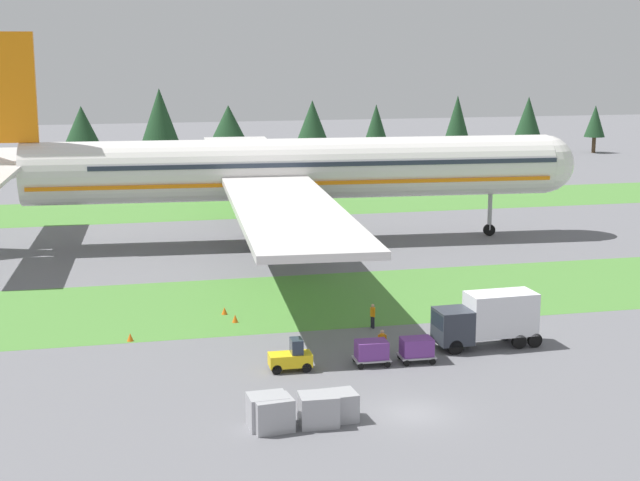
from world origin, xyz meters
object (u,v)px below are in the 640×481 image
Objects in this scene: baggage_tug at (291,357)px; taxiway_marker_2 at (130,337)px; uld_container_0 at (272,414)px; catering_truck at (488,318)px; airliner at (273,169)px; taxiway_marker_0 at (224,311)px; ground_crew_loader at (382,342)px; cargo_dolly_lead at (372,351)px; taxiway_marker_1 at (441,313)px; ground_crew_marshaller at (373,315)px; uld_container_2 at (337,406)px; cargo_dolly_second at (417,348)px; uld_container_1 at (268,411)px; taxiway_marker_3 at (235,318)px; uld_container_3 at (318,410)px.

baggage_tug is 4.84× the size of taxiway_marker_2.
catering_truck is at bearing 33.35° from uld_container_0.
airliner reaches higher than taxiway_marker_0.
ground_crew_loader is 3.21× the size of taxiway_marker_0.
cargo_dolly_lead is 12.16m from taxiway_marker_1.
ground_crew_marshaller is 1.00× the size of ground_crew_loader.
uld_container_2 is (-6.49, -15.85, -0.18)m from ground_crew_marshaller.
cargo_dolly_second is (2.06, -38.52, -6.47)m from airliner.
cargo_dolly_second is 10.57m from taxiway_marker_1.
cargo_dolly_second is at bearing -90.00° from baggage_tug.
uld_container_0 is 1.00× the size of uld_container_1.
baggage_tug is 1.51× the size of ground_crew_marshaller.
airliner is 48.41m from uld_container_0.
uld_container_2 is at bearing 1.49° from uld_container_1.
ground_crew_loader is 16.97m from taxiway_marker_2.
taxiway_marker_3 is (7.46, 2.83, 0.01)m from taxiway_marker_2.
cargo_dolly_lead reaches higher than uld_container_2.
ground_crew_loader is 13.37m from uld_container_1.
taxiway_marker_1 is (12.15, 17.41, -0.49)m from uld_container_2.
uld_container_3 is 19.26m from taxiway_marker_2.
baggage_tug is 1.18× the size of cargo_dolly_lead.
ground_crew_marshaller reaches higher than cargo_dolly_lead.
taxiway_marker_3 is (-9.18, 3.53, -0.66)m from ground_crew_marshaller.
taxiway_marker_2 is at bearing 65.55° from cargo_dolly_second.
baggage_tug is at bearing -41.23° from taxiway_marker_2.
ground_crew_loader is 13.58m from uld_container_0.
taxiway_marker_3 is at bearing 94.58° from uld_container_3.
cargo_dolly_second is 4.13× the size of taxiway_marker_0.
airliner is 34.13× the size of cargo_dolly_second.
airliner is 134.65× the size of taxiway_marker_3.
baggage_tug is 13.51m from taxiway_marker_0.
cargo_dolly_second reaches higher than uld_container_2.
taxiway_marker_2 is at bearing 121.54° from uld_container_2.
airliner is 29.23m from taxiway_marker_3.
cargo_dolly_lead is 0.32× the size of catering_truck.
taxiway_marker_3 is at bearing 172.45° from taxiway_marker_1.
ground_crew_marshaller reaches higher than uld_container_3.
taxiway_marker_2 is at bearing 118.04° from uld_container_3.
uld_container_3 is at bearing -61.96° from taxiway_marker_2.
uld_container_0 reaches higher than cargo_dolly_lead.
cargo_dolly_second reaches higher than taxiway_marker_0.
taxiway_marker_1 is (15.88, 17.51, -0.59)m from uld_container_1.
taxiway_marker_0 is at bearing 38.87° from cargo_dolly_second.
catering_truck is 3.52× the size of uld_container_0.
uld_container_2 is (3.55, 0.53, -0.10)m from uld_container_0.
cargo_dolly_second is 13.75m from uld_container_0.
airliner is 39.31m from baggage_tug.
airliner is 27.29m from taxiway_marker_0.
cargo_dolly_second is at bearing 39.05° from uld_container_0.
cargo_dolly_lead is at bearing 58.32° from uld_container_3.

